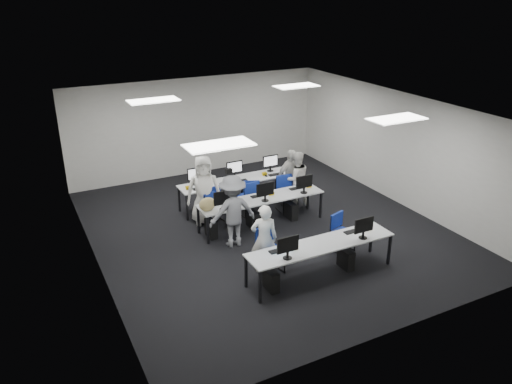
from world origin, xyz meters
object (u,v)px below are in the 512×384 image
chair_7 (287,193)px  photographer (233,211)px  chair_1 (342,239)px  chair_6 (247,203)px  chair_3 (252,205)px  desk_mid (262,200)px  student_0 (264,239)px  student_1 (296,179)px  chair_2 (217,213)px  student_3 (290,177)px  student_2 (204,190)px  desk_front (321,246)px  chair_5 (206,212)px  chair_0 (270,258)px  chair_4 (287,200)px

chair_7 → photographer: photographer is taller
chair_1 → chair_6: bearing=93.7°
chair_3 → chair_6: 0.14m
desk_mid → student_0: (-0.95, -1.92, 0.07)m
desk_mid → student_1: student_1 is taller
chair_7 → chair_2: bearing=-150.9°
desk_mid → chair_7: bearing=35.8°
student_3 → student_2: bearing=174.6°
chair_1 → student_3: 2.87m
desk_front → chair_3: size_ratio=3.67×
desk_mid → chair_5: size_ratio=3.75×
chair_1 → chair_7: bearing=67.7°
desk_mid → chair_3: size_ratio=3.67×
desk_front → student_3: size_ratio=2.11×
student_1 → photographer: (-2.43, -1.26, 0.09)m
chair_1 → photographer: photographer is taller
chair_2 → chair_5: size_ratio=1.07×
chair_3 → student_0: (-1.02, -2.58, 0.48)m
chair_5 → student_2: 0.61m
student_0 → student_3: student_3 is taller
chair_2 → chair_5: chair_2 is taller
desk_front → chair_3: chair_3 is taller
student_1 → chair_7: bearing=-57.8°
chair_0 → chair_2: chair_0 is taller
desk_front → chair_6: (-0.02, 3.36, -0.38)m
desk_mid → student_0: bearing=-116.3°
desk_front → desk_mid: same height
desk_front → chair_5: chair_5 is taller
chair_5 → student_3: student_3 is taller
chair_3 → chair_5: bearing=-165.4°
desk_mid → chair_0: bearing=-113.1°
chair_1 → student_2: 3.56m
chair_1 → chair_5: chair_1 is taller
photographer → chair_2: bearing=-93.6°
chair_7 → photographer: size_ratio=0.49×
chair_1 → chair_4: bearing=73.5°
student_2 → student_3: size_ratio=1.16×
chair_2 → student_1: bearing=-5.8°
chair_7 → student_3: student_3 is taller
desk_mid → student_0: size_ratio=2.13×
desk_front → photographer: (-1.05, 2.00, 0.17)m
student_3 → chair_2: bearing=179.2°
chair_1 → desk_front: bearing=-164.5°
chair_5 → chair_2: bearing=-66.6°
chair_2 → student_0: size_ratio=0.61×
desk_front → student_0: (-0.95, 0.68, 0.07)m
chair_3 → student_0: size_ratio=0.58×
desk_mid → chair_3: 0.78m
desk_mid → chair_2: 1.19m
desk_front → desk_mid: size_ratio=1.00×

